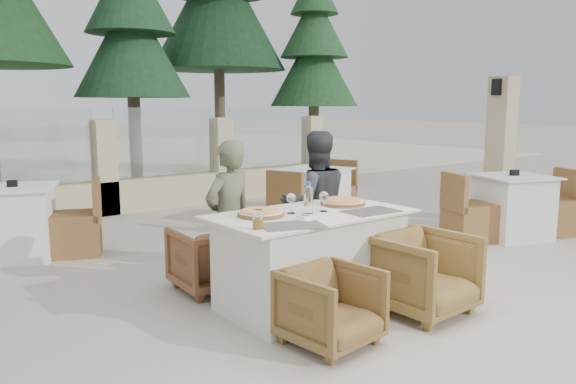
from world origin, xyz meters
TOP-DOWN VIEW (x-y plane):
  - ground at (0.00, 0.00)m, footprint 80.00×80.00m
  - perimeter_wall_far at (0.00, 4.80)m, footprint 10.00×0.34m
  - lantern_pillar at (4.20, 1.00)m, footprint 0.34×0.34m
  - pine_centre at (1.50, 7.20)m, footprint 2.20×2.20m
  - pine_mid_right at (3.80, 7.80)m, footprint 2.99×2.99m
  - pine_far_right at (5.50, 6.50)m, footprint 1.98×1.98m
  - dining_table at (-0.08, 0.02)m, footprint 1.60×0.90m
  - placemat_near_left at (-0.50, -0.26)m, footprint 0.53×0.44m
  - placemat_near_right at (0.34, -0.24)m, footprint 0.47×0.33m
  - pizza_left at (-0.47, 0.16)m, footprint 0.46×0.46m
  - pizza_right at (0.37, 0.13)m, footprint 0.44×0.44m
  - water_bottle at (-0.11, 0.02)m, footprint 0.09×0.09m
  - wine_glass_centre at (-0.22, 0.10)m, footprint 0.10×0.10m
  - wine_glass_near at (0.03, -0.00)m, footprint 0.10×0.10m
  - beer_glass_left at (-0.75, -0.20)m, footprint 0.09×0.09m
  - beer_glass_right at (0.16, 0.34)m, footprint 0.10×0.10m
  - olive_dish at (-0.29, -0.16)m, footprint 0.12×0.12m
  - armchair_far_left at (-0.52, 0.87)m, footprint 0.64×0.66m
  - armchair_far_right at (0.52, 0.61)m, footprint 0.71×0.72m
  - armchair_near_left at (-0.46, -0.63)m, footprint 0.63×0.65m
  - armchair_near_right at (0.52, -0.64)m, footprint 0.71×0.72m
  - diner_left at (-0.46, 0.64)m, footprint 0.54×0.40m
  - diner_right at (0.47, 0.61)m, footprint 0.82×0.74m
  - bg_table_a at (-1.62, 3.03)m, footprint 1.83×1.40m
  - bg_table_b at (1.97, 2.33)m, footprint 1.83×1.38m
  - bg_table_c at (3.38, 0.30)m, footprint 1.83×1.35m

SIDE VIEW (x-z plane):
  - ground at x=0.00m, z-range 0.00..0.00m
  - armchair_far_right at x=0.52m, z-range 0.00..0.53m
  - armchair_near_left at x=-0.46m, z-range 0.00..0.54m
  - armchair_far_left at x=-0.52m, z-range 0.00..0.57m
  - armchair_near_right at x=0.52m, z-range 0.00..0.64m
  - dining_table at x=-0.08m, z-range 0.00..0.77m
  - bg_table_a at x=-1.62m, z-range 0.00..0.77m
  - bg_table_b at x=1.97m, z-range 0.00..0.77m
  - bg_table_c at x=3.38m, z-range 0.00..0.77m
  - diner_left at x=-0.46m, z-range 0.00..1.33m
  - diner_right at x=0.47m, z-range 0.00..1.38m
  - placemat_near_left at x=-0.50m, z-range 0.77..0.77m
  - placemat_near_right at x=0.34m, z-range 0.77..0.77m
  - olive_dish at x=-0.29m, z-range 0.77..0.81m
  - pizza_left at x=-0.47m, z-range 0.77..0.82m
  - pizza_right at x=0.37m, z-range 0.77..0.82m
  - perimeter_wall_far at x=0.00m, z-range 0.00..1.60m
  - beer_glass_left at x=-0.75m, z-range 0.77..0.91m
  - beer_glass_right at x=0.16m, z-range 0.77..0.92m
  - wine_glass_centre at x=-0.22m, z-range 0.77..0.95m
  - wine_glass_near at x=0.03m, z-range 0.77..0.95m
  - water_bottle at x=-0.11m, z-range 0.77..1.02m
  - lantern_pillar at x=4.20m, z-range 0.00..2.00m
  - pine_far_right at x=5.50m, z-range 0.00..4.50m
  - pine_centre at x=1.50m, z-range 0.00..5.00m
  - pine_mid_right at x=3.80m, z-range 0.00..6.80m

